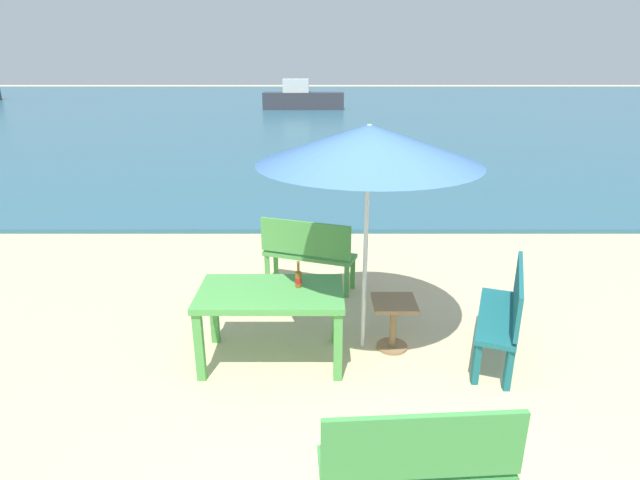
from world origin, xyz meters
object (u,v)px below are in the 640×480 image
object	(u,v)px
side_table_wood	(393,318)
swimmer_person	(422,169)
bench_teal_center	(505,309)
patio_umbrella	(368,145)
bench_green_left	(307,250)
picnic_table_green	(270,301)
boat_cargo_ship	(302,98)
beer_bottle_amber	(298,278)
bench_green_right	(417,461)

from	to	relation	value
side_table_wood	swimmer_person	distance (m)	8.31
bench_teal_center	patio_umbrella	bearing A→B (deg)	171.44
side_table_wood	bench_green_left	xyz separation A→B (m)	(-0.92, 1.46, 0.19)
picnic_table_green	boat_cargo_ship	distance (m)	26.52
beer_bottle_amber	bench_green_left	distance (m)	1.62
picnic_table_green	bench_teal_center	distance (m)	2.30
beer_bottle_amber	boat_cargo_ship	xyz separation A→B (m)	(-0.84, 26.43, -0.15)
patio_umbrella	bench_teal_center	bearing A→B (deg)	-8.56
bench_green_right	boat_cargo_ship	bearing A→B (deg)	93.31
patio_umbrella	beer_bottle_amber	bearing A→B (deg)	-166.54
picnic_table_green	swimmer_person	distance (m)	8.88
side_table_wood	boat_cargo_ship	distance (m)	26.37
side_table_wood	swimmer_person	size ratio (longest dim) A/B	1.32
patio_umbrella	bench_green_left	distance (m)	2.21
side_table_wood	bench_teal_center	bearing A→B (deg)	-9.36
bench_green_right	side_table_wood	bearing A→B (deg)	85.82
side_table_wood	bench_green_left	world-z (taller)	bench_green_left
picnic_table_green	side_table_wood	distance (m)	1.28
picnic_table_green	swimmer_person	size ratio (longest dim) A/B	3.41
picnic_table_green	bench_green_left	bearing A→B (deg)	79.34
boat_cargo_ship	swimmer_person	bearing A→B (deg)	-78.59
picnic_table_green	side_table_wood	world-z (taller)	picnic_table_green
beer_bottle_amber	bench_teal_center	world-z (taller)	beer_bottle_amber
patio_umbrella	side_table_wood	distance (m)	1.79
bench_green_right	boat_cargo_ship	world-z (taller)	boat_cargo_ship
patio_umbrella	boat_cargo_ship	bearing A→B (deg)	93.26
picnic_table_green	bench_teal_center	xyz separation A→B (m)	(2.30, 0.04, -0.11)
bench_teal_center	boat_cargo_ship	bearing A→B (deg)	96.19
swimmer_person	boat_cargo_ship	bearing A→B (deg)	101.41
bench_teal_center	bench_green_left	distance (m)	2.57
bench_green_left	swimmer_person	world-z (taller)	bench_green_left
bench_green_left	bench_green_right	xyz separation A→B (m)	(0.76, -3.63, 0.00)
patio_umbrella	boat_cargo_ship	size ratio (longest dim) A/B	0.49
bench_green_right	beer_bottle_amber	bearing A→B (deg)	111.58
side_table_wood	bench_teal_center	distance (m)	1.10
swimmer_person	boat_cargo_ship	world-z (taller)	boat_cargo_ship
swimmer_person	bench_green_left	bearing A→B (deg)	-112.76
picnic_table_green	bench_green_right	bearing A→B (deg)	-61.24
beer_bottle_amber	swimmer_person	distance (m)	8.72
bench_teal_center	bench_green_right	bearing A→B (deg)	-121.70
picnic_table_green	swimmer_person	bearing A→B (deg)	69.55
picnic_table_green	beer_bottle_amber	xyz separation A→B (m)	(0.27, 0.09, 0.20)
side_table_wood	boat_cargo_ship	size ratio (longest dim) A/B	0.11
swimmer_person	patio_umbrella	bearing A→B (deg)	-105.10
bench_teal_center	swimmer_person	bearing A→B (deg)	84.48
bench_teal_center	bench_green_left	world-z (taller)	same
side_table_wood	bench_teal_center	size ratio (longest dim) A/B	0.43
bench_teal_center	beer_bottle_amber	bearing A→B (deg)	178.59
beer_bottle_amber	side_table_wood	world-z (taller)	beer_bottle_amber
bench_green_right	swimmer_person	world-z (taller)	bench_green_right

